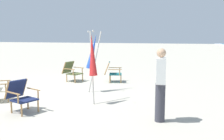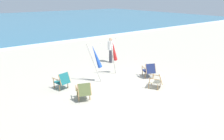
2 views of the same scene
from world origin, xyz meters
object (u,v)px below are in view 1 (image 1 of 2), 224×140
at_px(umbrella_furled_red, 92,56).
at_px(beach_chair_front_right, 72,71).
at_px(beach_chair_far_center, 112,71).
at_px(person_near_chairs, 161,84).
at_px(beach_chair_back_right, 21,95).
at_px(umbrella_furled_blue, 93,52).

bearing_deg(umbrella_furled_red, beach_chair_front_right, -148.92).
relative_size(beach_chair_far_center, person_near_chairs, 0.50).
distance_m(beach_chair_far_center, person_near_chairs, 4.83).
xyz_separation_m(beach_chair_front_right, person_near_chairs, (4.15, 3.68, 0.41)).
bearing_deg(person_near_chairs, beach_chair_back_right, -90.05).
bearing_deg(person_near_chairs, beach_chair_far_center, -154.62).
relative_size(beach_chair_far_center, umbrella_furled_red, 0.40).
distance_m(beach_chair_back_right, umbrella_furled_blue, 2.98).
xyz_separation_m(beach_chair_front_right, umbrella_furled_red, (2.94, 1.77, 0.90)).
xyz_separation_m(beach_chair_back_right, beach_chair_far_center, (-4.35, 1.36, 0.00)).
bearing_deg(beach_chair_far_center, beach_chair_back_right, -17.39).
distance_m(beach_chair_back_right, person_near_chairs, 3.45).
bearing_deg(beach_chair_back_right, beach_chair_far_center, 162.61).
height_order(beach_chair_back_right, umbrella_furled_blue, umbrella_furled_blue).
bearing_deg(umbrella_furled_blue, beach_chair_far_center, 171.50).
bearing_deg(umbrella_furled_blue, beach_chair_back_right, -22.84).
distance_m(beach_chair_front_right, umbrella_furled_red, 3.55).
distance_m(umbrella_furled_red, person_near_chairs, 2.32).
relative_size(beach_chair_back_right, beach_chair_far_center, 1.12).
bearing_deg(beach_chair_far_center, person_near_chairs, 25.38).
height_order(umbrella_furled_blue, person_near_chairs, umbrella_furled_blue).
bearing_deg(umbrella_furled_blue, beach_chair_front_right, -138.26).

